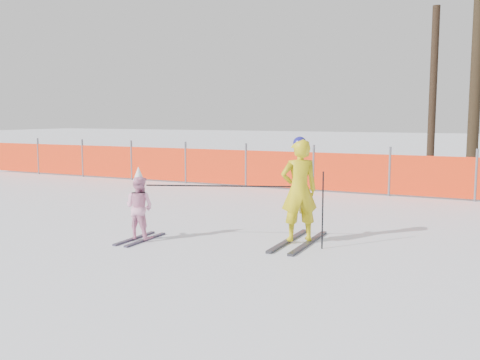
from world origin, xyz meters
name	(u,v)px	position (x,y,z in m)	size (l,w,h in m)	color
ground	(226,248)	(0.00, 0.00, 0.00)	(120.00, 120.00, 0.00)	white
adult	(299,191)	(0.89, 0.81, 0.84)	(0.70, 1.69, 1.70)	black
child	(139,207)	(-1.52, -0.12, 0.55)	(0.50, 1.05, 1.21)	black
ski_poles	(252,194)	(0.24, 0.43, 0.80)	(2.76, 0.86, 1.19)	black
safety_fence	(194,165)	(-4.44, 6.58, 0.56)	(16.66, 0.06, 1.25)	#595960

